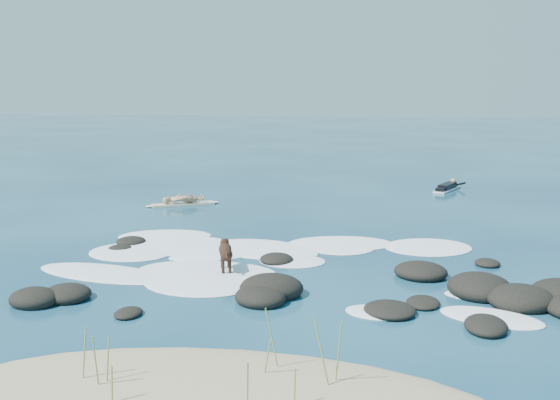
# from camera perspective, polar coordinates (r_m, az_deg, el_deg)

# --- Properties ---
(ground) EXTENTS (160.00, 160.00, 0.00)m
(ground) POSITION_cam_1_polar(r_m,az_deg,el_deg) (16.96, 1.29, -5.52)
(ground) COLOR #0A2642
(ground) RESTS_ON ground
(dune_grass) EXTENTS (3.95, 1.62, 1.19)m
(dune_grass) POSITION_cam_1_polar(r_m,az_deg,el_deg) (9.56, -5.51, -14.72)
(dune_grass) COLOR olive
(dune_grass) RESTS_ON ground
(reef_rocks) EXTENTS (12.90, 6.47, 0.64)m
(reef_rocks) POSITION_cam_1_polar(r_m,az_deg,el_deg) (14.34, 10.19, -8.17)
(reef_rocks) COLOR black
(reef_rocks) RESTS_ON ground
(breaking_foam) EXTENTS (13.93, 7.75, 0.12)m
(breaking_foam) POSITION_cam_1_polar(r_m,az_deg,el_deg) (17.08, -2.09, -5.37)
(breaking_foam) COLOR white
(breaking_foam) RESTS_ON ground
(standing_surfer_rig) EXTENTS (2.71, 1.64, 1.67)m
(standing_surfer_rig) POSITION_cam_1_polar(r_m,az_deg,el_deg) (24.78, -8.89, 1.02)
(standing_surfer_rig) COLOR beige
(standing_surfer_rig) RESTS_ON ground
(paddling_surfer_rig) EXTENTS (1.60, 2.47, 0.44)m
(paddling_surfer_rig) POSITION_cam_1_polar(r_m,az_deg,el_deg) (29.08, 15.06, 1.15)
(paddling_surfer_rig) COLOR silver
(paddling_surfer_rig) RESTS_ON ground
(dog) EXTENTS (0.57, 1.24, 0.81)m
(dog) POSITION_cam_1_polar(r_m,az_deg,el_deg) (15.80, -5.00, -4.73)
(dog) COLOR black
(dog) RESTS_ON ground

